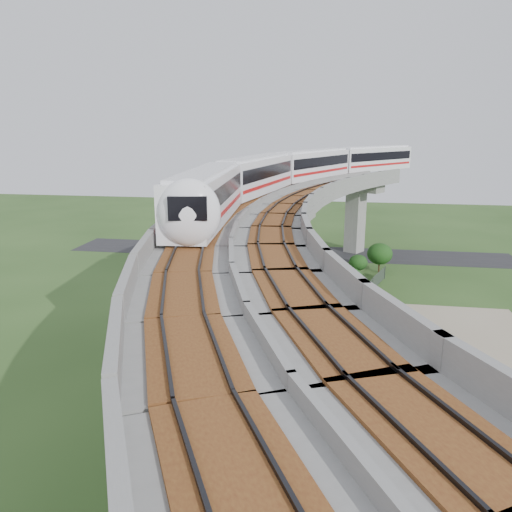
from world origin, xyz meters
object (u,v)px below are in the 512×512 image
object	(u,v)px
metro_train	(303,170)
car_dark	(403,339)
car_white	(423,431)
car_red	(431,357)

from	to	relation	value
metro_train	car_dark	world-z (taller)	metro_train
metro_train	car_white	size ratio (longest dim) A/B	18.21
metro_train	car_red	size ratio (longest dim) A/B	15.36
car_white	car_red	world-z (taller)	car_red
car_red	car_dark	bearing A→B (deg)	154.60
car_red	metro_train	bearing A→B (deg)	155.66
metro_train	car_dark	size ratio (longest dim) A/B	15.55
car_dark	car_white	bearing A→B (deg)	168.48
car_white	car_dark	world-z (taller)	car_white
car_red	car_dark	size ratio (longest dim) A/B	1.01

